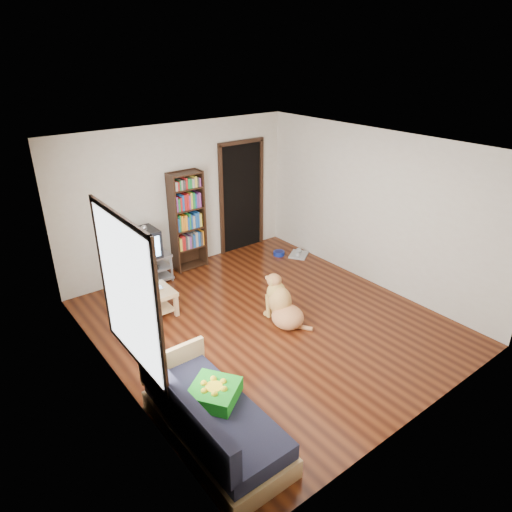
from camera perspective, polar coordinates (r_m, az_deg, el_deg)
ground at (r=6.89m, az=1.41°, el=-8.26°), size 5.00×5.00×0.00m
ceiling at (r=5.88m, az=1.68°, el=13.45°), size 5.00×5.00×0.00m
wall_back at (r=8.24m, az=-9.59°, el=7.13°), size 4.50×0.00×4.50m
wall_front at (r=4.83m, az=20.78°, el=-7.65°), size 4.50×0.00×4.50m
wall_left at (r=5.29m, az=-17.80°, el=-4.23°), size 0.00×5.00×5.00m
wall_right at (r=7.80m, az=14.53°, el=5.66°), size 0.00×5.00×5.00m
green_cushion at (r=4.94m, az=-5.24°, el=-16.63°), size 0.66×0.66×0.16m
laptop at (r=7.02m, az=-12.57°, el=-4.32°), size 0.31×0.21×0.02m
dog_bowl at (r=8.98m, az=2.88°, el=0.35°), size 0.22×0.22×0.08m
grey_rag at (r=9.00m, az=5.37°, el=0.17°), size 0.51×0.49×0.03m
window at (r=4.78m, az=-15.75°, el=-4.46°), size 0.03×1.46×1.70m
doorway at (r=8.96m, az=-1.82°, el=7.70°), size 1.03×0.05×2.19m
tv_stand at (r=8.05m, az=-13.81°, el=-1.62°), size 0.90×0.45×0.50m
crt_tv at (r=7.88m, az=-14.22°, el=1.53°), size 0.55×0.52×0.58m
bookshelf at (r=8.23m, az=-8.61°, el=4.97°), size 0.60×0.30×1.80m
sofa at (r=4.99m, az=-5.73°, el=-19.85°), size 0.80×1.80×0.80m
coffee_table at (r=7.10m, az=-12.58°, el=-5.16°), size 0.55×0.55×0.40m
dog at (r=6.77m, az=3.30°, el=-6.23°), size 0.47×0.90×0.74m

